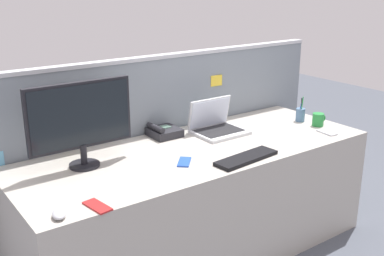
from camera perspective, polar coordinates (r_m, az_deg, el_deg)
The scene contains 13 objects.
ground_plane at distance 3.20m, azimuth 0.54°, elevation -14.61°, with size 10.00×10.00×0.00m, color #4C515B.
desk at distance 3.02m, azimuth 0.56°, elevation -8.88°, with size 2.25×0.83×0.72m, color #ADA89E.
cubicle_divider at distance 3.27m, azimuth -4.18°, elevation -1.88°, with size 2.72×0.08×1.23m.
desktop_monitor at distance 2.61m, azimuth -13.31°, elevation 1.11°, with size 0.59×0.17×0.47m.
laptop at distance 3.17m, azimuth 2.90°, elevation 0.37°, with size 0.33×0.28×0.22m.
desk_phone at distance 3.10m, azimuth -3.46°, elevation -0.45°, with size 0.19×0.19×0.09m.
keyboard_main at distance 2.73m, azimuth 6.57°, elevation -3.62°, with size 0.41×0.12×0.02m, color black.
computer_mouse_right_hand at distance 2.17m, azimuth -15.76°, elevation -9.94°, with size 0.06×0.10×0.03m, color #B2B5BC.
pen_cup at distance 3.50m, azimuth 12.94°, elevation 1.60°, with size 0.07×0.07×0.18m.
cell_phone_red_case at distance 2.23m, azimuth -11.35°, elevation -9.23°, with size 0.07×0.16×0.01m, color #B22323.
cell_phone_silver_slab at distance 3.29m, azimuth 15.95°, elevation -0.52°, with size 0.06×0.14×0.01m, color #B7BAC1.
cell_phone_blue_case at distance 2.67m, azimuth -0.94°, elevation -4.11°, with size 0.07×0.14×0.01m, color blue.
coffee_mug at distance 3.42m, azimuth 14.99°, elevation 0.99°, with size 0.12×0.08×0.09m.
Camera 1 is at (-1.60, -2.17, 1.73)m, focal length 44.21 mm.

